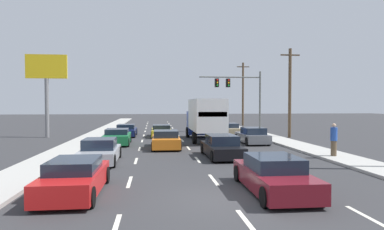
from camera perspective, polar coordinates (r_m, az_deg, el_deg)
ground_plane at (r=35.93m, az=-2.61°, el=-3.10°), size 140.00×140.00×0.00m
sidewalk_right at (r=32.60m, az=12.35°, el=-3.53°), size 2.26×80.00×0.14m
sidewalk_left at (r=31.37m, az=-16.89°, el=-3.78°), size 2.26×80.00×0.14m
lane_markings at (r=31.31m, az=-2.03°, el=-3.83°), size 6.94×57.00×0.01m
car_navy at (r=33.15m, az=-11.06°, el=-2.63°), size 1.97×4.13×1.16m
car_green at (r=26.50m, az=-12.52°, el=-3.68°), size 2.04×4.11×1.23m
car_silver at (r=18.67m, az=-15.32°, el=-6.02°), size 1.97×4.22×1.28m
car_red at (r=12.43m, az=-19.21°, el=-9.98°), size 1.88×4.31×1.23m
car_yellow at (r=32.10m, az=-5.19°, el=-2.76°), size 1.96×4.36×1.15m
car_orange at (r=23.90m, az=-4.46°, el=-4.23°), size 2.02×4.50×1.27m
box_truck at (r=28.45m, az=2.19°, el=-0.37°), size 2.57×7.99×3.51m
car_black at (r=19.84m, az=5.07°, el=-5.41°), size 1.98×4.43×1.31m
car_maroon at (r=12.42m, az=13.60°, el=-9.89°), size 2.00×4.63×1.28m
car_tan at (r=34.56m, az=6.26°, el=-2.41°), size 2.05×4.28×1.16m
car_gray at (r=27.04m, az=10.17°, el=-3.52°), size 1.91×4.09×1.28m
traffic_signal_mast at (r=38.19m, az=7.33°, el=4.58°), size 7.04×0.69×6.79m
utility_pole_mid at (r=32.45m, az=16.20°, el=3.79°), size 1.80×0.28×8.22m
utility_pole_far at (r=49.34m, az=8.60°, el=3.66°), size 1.80×0.28×9.07m
roadside_billboard at (r=34.14m, az=-23.37°, el=5.60°), size 3.71×0.36×7.69m
pedestrian_near_corner at (r=20.98m, az=22.84°, el=-3.84°), size 0.38×0.38×1.87m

